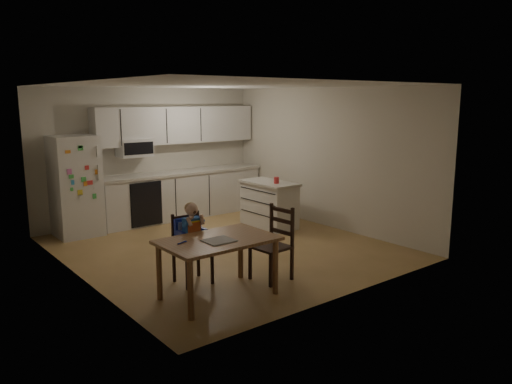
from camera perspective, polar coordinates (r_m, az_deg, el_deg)
The scene contains 10 objects.
room at distance 8.04m, azimuth -5.67°, elevation 3.05°, with size 4.52×5.01×2.51m.
refrigerator at distance 8.94m, azimuth -19.92°, elevation 0.64°, with size 0.72×0.70×1.70m, color silver.
kitchen_run at distance 9.84m, azimuth -8.73°, elevation 2.18°, with size 3.37×0.62×2.15m.
kitchen_island at distance 9.09m, azimuth 1.51°, elevation -1.36°, with size 0.59×1.12×0.83m.
red_cup at distance 8.82m, azimuth 2.35°, elevation 1.35°, with size 0.09×0.09×0.11m, color red.
dining_table at distance 5.83m, azimuth -4.38°, elevation -6.24°, with size 1.32×0.85×0.71m.
napkin at distance 5.71m, azimuth -4.26°, elevation -5.57°, with size 0.32×0.28×0.01m, color #BBBBC0.
toddler_spoon at distance 5.67m, azimuth -8.50°, elevation -5.75°, with size 0.02×0.02×0.12m, color #1D2EB0.
chair_booster at distance 6.33m, azimuth -7.49°, elevation -4.82°, with size 0.41×0.41×1.04m.
chair_side at distance 6.45m, azimuth 2.34°, elevation -5.27°, with size 0.45×0.45×0.95m.
Camera 1 is at (-4.30, -6.23, 2.30)m, focal length 35.00 mm.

